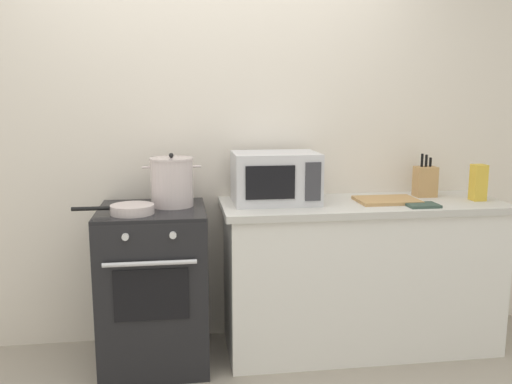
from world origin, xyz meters
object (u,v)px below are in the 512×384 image
Objects in this scene: microwave at (275,178)px; knife_block at (425,181)px; stock_pot at (172,182)px; cutting_board at (387,200)px; stove at (154,286)px; frying_pan at (131,209)px; pasta_box at (478,183)px; oven_mitt at (422,205)px.

microwave is 0.98m from knife_block.
cutting_board is at bearing -2.62° from stock_pot.
stove is 2.56× the size of cutting_board.
stock_pot is at bearing 177.38° from cutting_board.
microwave is (0.83, 0.21, 0.12)m from frying_pan.
stock_pot reaches higher than stove.
oven_mitt is (-0.41, -0.13, -0.10)m from pasta_box.
stove is at bearing -175.24° from knife_block.
cutting_board is 0.57m from pasta_box.
frying_pan is 1.98× the size of pasta_box.
knife_block is (1.80, 0.27, 0.07)m from frying_pan.
stock_pot reaches higher than frying_pan.
pasta_box is at bearing -3.04° from cutting_board.
cutting_board is 1.64× the size of pasta_box.
pasta_box is at bearing -2.75° from stock_pot.
pasta_box reaches higher than cutting_board.
oven_mitt is (1.54, -0.16, 0.47)m from stove.
knife_block is at bearing 24.71° from cutting_board.
stock_pot is 0.77× the size of frying_pan.
pasta_box is (0.26, -0.17, 0.01)m from knife_block.
stock_pot is 1.58m from knife_block.
frying_pan is 0.86m from microwave.
pasta_box is 1.22× the size of oven_mitt.
pasta_box is at bearing -0.85° from stove.
pasta_box is (1.84, -0.09, -0.03)m from stock_pot.
knife_block reaches higher than cutting_board.
stove is at bearing 179.15° from pasta_box.
microwave reaches higher than oven_mitt.
oven_mitt is at bearing -117.15° from knife_block.
microwave is 1.84× the size of knife_block.
stove is 0.51m from frying_pan.
stove is 4.18× the size of pasta_box.
cutting_board is (1.49, 0.13, -0.02)m from frying_pan.
microwave reaches higher than knife_block.
microwave is 2.27× the size of pasta_box.
microwave is at bearing 1.87° from stock_pot.
microwave is (0.72, 0.08, 0.61)m from stove.
stock_pot is 1.84m from pasta_box.
pasta_box is (2.06, 0.10, 0.08)m from frying_pan.
stock_pot reaches higher than cutting_board.
knife_block is at bearing 2.97° from stock_pot.
stove is at bearing 51.04° from frying_pan.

